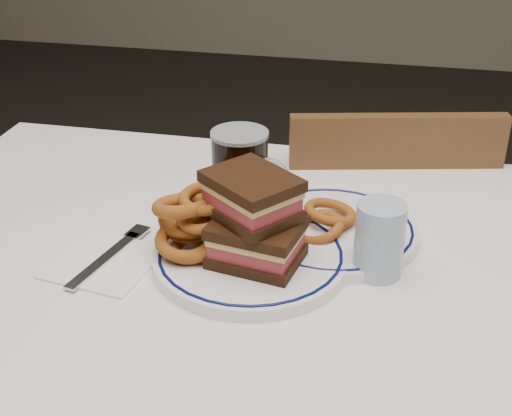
% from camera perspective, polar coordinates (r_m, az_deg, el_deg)
% --- Properties ---
extents(dining_table, '(1.27, 0.87, 0.75)m').
position_cam_1_polar(dining_table, '(1.08, 1.33, -9.33)').
color(dining_table, white).
rests_on(dining_table, floor).
extents(chair_far, '(0.47, 0.47, 0.85)m').
position_cam_1_polar(chair_far, '(1.57, 9.37, -4.53)').
color(chair_far, '#4F2C19').
rests_on(chair_far, floor).
extents(main_plate, '(0.28, 0.28, 0.02)m').
position_cam_1_polar(main_plate, '(1.02, -0.45, -3.93)').
color(main_plate, white).
rests_on(main_plate, dining_table).
extents(reuben_sandwich, '(0.15, 0.15, 0.12)m').
position_cam_1_polar(reuben_sandwich, '(0.97, -0.15, -0.90)').
color(reuben_sandwich, black).
rests_on(reuben_sandwich, main_plate).
extents(onion_rings_main, '(0.12, 0.13, 0.10)m').
position_cam_1_polar(onion_rings_main, '(1.02, -5.15, -0.95)').
color(onion_rings_main, brown).
rests_on(onion_rings_main, main_plate).
extents(ketchup_ramekin, '(0.06, 0.06, 0.04)m').
position_cam_1_polar(ketchup_ramekin, '(1.09, -2.16, -0.01)').
color(ketchup_ramekin, white).
rests_on(ketchup_ramekin, main_plate).
extents(beer_mug, '(0.13, 0.09, 0.15)m').
position_cam_1_polar(beer_mug, '(1.11, -1.14, 2.60)').
color(beer_mug, black).
rests_on(beer_mug, dining_table).
extents(water_glass, '(0.07, 0.07, 0.11)m').
position_cam_1_polar(water_glass, '(0.99, 9.84, -2.52)').
color(water_glass, '#9CB0C9').
rests_on(water_glass, dining_table).
extents(far_plate, '(0.26, 0.26, 0.02)m').
position_cam_1_polar(far_plate, '(1.09, 6.01, -1.80)').
color(far_plate, white).
rests_on(far_plate, dining_table).
extents(onion_rings_far, '(0.10, 0.12, 0.05)m').
position_cam_1_polar(onion_rings_far, '(1.08, 5.48, -0.93)').
color(onion_rings_far, brown).
rests_on(onion_rings_far, far_plate).
extents(napkin_fork, '(0.16, 0.19, 0.01)m').
position_cam_1_polar(napkin_fork, '(1.05, -11.94, -4.13)').
color(napkin_fork, white).
rests_on(napkin_fork, dining_table).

